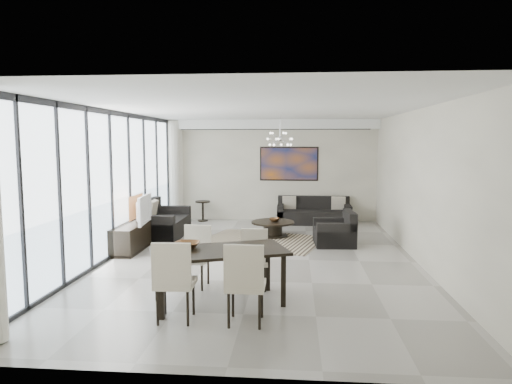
# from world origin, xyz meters

# --- Properties ---
(room_shell) EXTENTS (6.00, 9.00, 2.90)m
(room_shell) POSITION_xyz_m (0.46, 0.00, 1.45)
(room_shell) COLOR #A8A39B
(room_shell) RESTS_ON ground
(window_wall) EXTENTS (0.37, 8.95, 2.90)m
(window_wall) POSITION_xyz_m (-2.86, 0.00, 1.47)
(window_wall) COLOR silver
(window_wall) RESTS_ON floor
(soffit) EXTENTS (5.98, 0.40, 0.26)m
(soffit) POSITION_xyz_m (0.00, 4.30, 2.77)
(soffit) COLOR white
(soffit) RESTS_ON room_shell
(painting) EXTENTS (1.68, 0.04, 0.98)m
(painting) POSITION_xyz_m (0.50, 4.47, 1.65)
(painting) COLOR #AB5717
(painting) RESTS_ON room_shell
(chandelier) EXTENTS (0.66, 0.66, 0.71)m
(chandelier) POSITION_xyz_m (0.30, 2.50, 2.35)
(chandelier) COLOR silver
(chandelier) RESTS_ON room_shell
(rug) EXTENTS (3.12, 2.71, 0.01)m
(rug) POSITION_xyz_m (-0.10, 1.63, 0.01)
(rug) COLOR black
(rug) RESTS_ON floor
(coffee_table) EXTENTS (1.04, 1.04, 0.36)m
(coffee_table) POSITION_xyz_m (0.15, 2.18, 0.21)
(coffee_table) COLOR black
(coffee_table) RESTS_ON floor
(bowl_coffee) EXTENTS (0.31, 0.31, 0.08)m
(bowl_coffee) POSITION_xyz_m (0.19, 2.22, 0.40)
(bowl_coffee) COLOR brown
(bowl_coffee) RESTS_ON coffee_table
(sofa_main) EXTENTS (2.03, 0.83, 0.74)m
(sofa_main) POSITION_xyz_m (1.21, 4.07, 0.25)
(sofa_main) COLOR black
(sofa_main) RESTS_ON floor
(loveseat) EXTENTS (0.98, 1.75, 0.87)m
(loveseat) POSITION_xyz_m (-2.55, 1.94, 0.30)
(loveseat) COLOR black
(loveseat) RESTS_ON floor
(armchair) EXTENTS (0.91, 0.95, 0.76)m
(armchair) POSITION_xyz_m (1.59, 1.37, 0.26)
(armchair) COLOR black
(armchair) RESTS_ON floor
(side_table) EXTENTS (0.43, 0.43, 0.59)m
(side_table) POSITION_xyz_m (-1.97, 4.15, 0.40)
(side_table) COLOR black
(side_table) RESTS_ON floor
(tv_console) EXTENTS (0.50, 1.78, 0.56)m
(tv_console) POSITION_xyz_m (-2.76, 0.65, 0.28)
(tv_console) COLOR black
(tv_console) RESTS_ON floor
(television) EXTENTS (0.23, 1.05, 0.60)m
(television) POSITION_xyz_m (-2.60, 0.62, 0.85)
(television) COLOR gray
(television) RESTS_ON tv_console
(dining_table) EXTENTS (2.08, 1.53, 0.78)m
(dining_table) POSITION_xyz_m (-0.38, -2.49, 0.69)
(dining_table) COLOR black
(dining_table) RESTS_ON floor
(dining_chair_sw) EXTENTS (0.50, 0.50, 1.06)m
(dining_chair_sw) POSITION_xyz_m (-0.84, -3.24, 0.61)
(dining_chair_sw) COLOR beige
(dining_chair_sw) RESTS_ON floor
(dining_chair_se) EXTENTS (0.49, 0.49, 1.06)m
(dining_chair_se) POSITION_xyz_m (0.06, -3.26, 0.61)
(dining_chair_se) COLOR beige
(dining_chair_se) RESTS_ON floor
(dining_chair_nw) EXTENTS (0.48, 0.48, 0.96)m
(dining_chair_nw) POSITION_xyz_m (-0.89, -1.70, 0.55)
(dining_chair_nw) COLOR beige
(dining_chair_nw) RESTS_ON floor
(dining_chair_ne) EXTENTS (0.45, 0.45, 0.91)m
(dining_chair_ne) POSITION_xyz_m (0.05, -1.71, 0.52)
(dining_chair_ne) COLOR beige
(dining_chair_ne) RESTS_ON floor
(bowl_dining) EXTENTS (0.37, 0.37, 0.09)m
(bowl_dining) POSITION_xyz_m (-0.85, -2.42, 0.82)
(bowl_dining) COLOR brown
(bowl_dining) RESTS_ON dining_table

